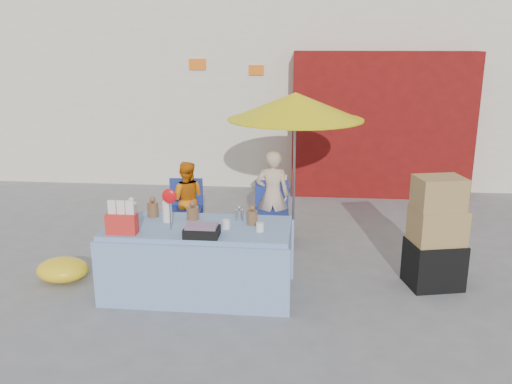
# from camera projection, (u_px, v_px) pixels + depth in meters

# --- Properties ---
(ground) EXTENTS (80.00, 80.00, 0.00)m
(ground) POSITION_uv_depth(u_px,v_px,m) (229.00, 288.00, 6.30)
(ground) COLOR slate
(ground) RESTS_ON ground
(backdrop) EXTENTS (14.00, 8.00, 7.80)m
(backdrop) POSITION_uv_depth(u_px,v_px,m) (294.00, 26.00, 12.62)
(backdrop) COLOR silver
(backdrop) RESTS_ON ground
(market_table) EXTENTS (2.10, 1.00, 1.26)m
(market_table) POSITION_uv_depth(u_px,v_px,m) (198.00, 259.00, 6.08)
(market_table) COLOR #83A6D3
(market_table) RESTS_ON ground
(chair_left) EXTENTS (0.51, 0.50, 0.85)m
(chair_left) POSITION_uv_depth(u_px,v_px,m) (185.00, 222.00, 7.80)
(chair_left) COLOR navy
(chair_left) RESTS_ON ground
(chair_right) EXTENTS (0.51, 0.50, 0.85)m
(chair_right) POSITION_uv_depth(u_px,v_px,m) (272.00, 225.00, 7.69)
(chair_right) COLOR navy
(chair_right) RESTS_ON ground
(vendor_orange) EXTENTS (0.57, 0.45, 1.12)m
(vendor_orange) POSITION_uv_depth(u_px,v_px,m) (186.00, 199.00, 7.85)
(vendor_orange) COLOR orange
(vendor_orange) RESTS_ON ground
(vendor_beige) EXTENTS (0.49, 0.34, 1.30)m
(vendor_beige) POSITION_uv_depth(u_px,v_px,m) (272.00, 195.00, 7.71)
(vendor_beige) COLOR #CEB092
(vendor_beige) RESTS_ON ground
(umbrella) EXTENTS (1.90, 1.90, 2.09)m
(umbrella) POSITION_uv_depth(u_px,v_px,m) (295.00, 107.00, 7.49)
(umbrella) COLOR gray
(umbrella) RESTS_ON ground
(box_stack) EXTENTS (0.69, 0.61, 1.32)m
(box_stack) POSITION_uv_depth(u_px,v_px,m) (436.00, 237.00, 6.20)
(box_stack) COLOR black
(box_stack) RESTS_ON ground
(tarp_bundle) EXTENTS (0.77, 0.70, 0.28)m
(tarp_bundle) POSITION_uv_depth(u_px,v_px,m) (63.00, 270.00, 6.46)
(tarp_bundle) COLOR yellow
(tarp_bundle) RESTS_ON ground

